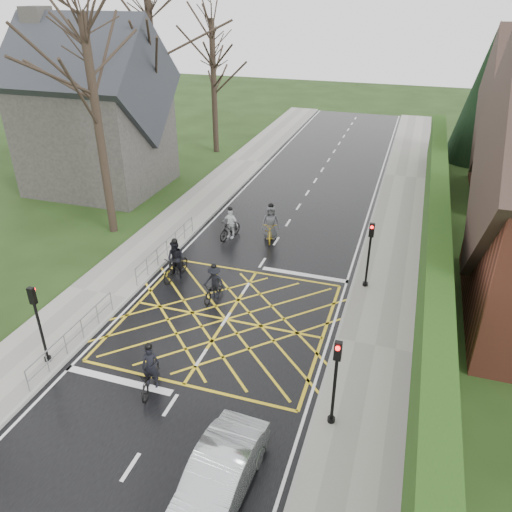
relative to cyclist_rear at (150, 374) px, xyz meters
The scene contains 22 objects.
ground 4.58m from the cyclist_rear, 77.63° to the left, with size 120.00×120.00×0.00m, color black.
road 4.58m from the cyclist_rear, 77.63° to the left, with size 9.00×80.00×0.01m, color black.
sidewalk_right 8.28m from the cyclist_rear, 32.46° to the left, with size 3.00×80.00×0.15m, color gray.
sidewalk_left 6.72m from the cyclist_rear, 138.58° to the left, with size 3.00×80.00×0.15m, color gray.
stone_wall 13.60m from the cyclist_rear, 50.11° to the left, with size 0.50×38.00×0.70m, color slate.
hedge 13.68m from the cyclist_rear, 50.11° to the left, with size 0.90×38.00×2.80m, color #19380F.
conifer 32.91m from the cyclist_rear, 68.93° to the left, with size 4.60×4.60×10.00m.
church 21.14m from the cyclist_rear, 127.39° to the left, with size 8.80×7.80×11.00m.
tree_near 15.07m from the cyclist_rear, 127.57° to the left, with size 9.24×9.24×11.44m.
tree_mid 22.05m from the cyclist_rear, 116.09° to the left, with size 10.08×10.08×12.48m.
tree_far 28.49m from the cyclist_rear, 107.49° to the left, with size 8.40×8.40×10.40m.
railing_south 3.80m from the cyclist_rear, 165.74° to the left, with size 0.05×5.04×1.03m.
railing_north 9.20m from the cyclist_rear, 113.56° to the left, with size 0.05×6.04×1.03m.
traffic_light_ne 10.61m from the cyclist_rear, 54.87° to the left, with size 0.24×0.31×3.21m.
traffic_light_se 6.17m from the cyclist_rear, ahead, with size 0.24×0.31×3.21m.
traffic_light_sw 4.27m from the cyclist_rear, behind, with size 0.24×0.31×3.21m.
cyclist_rear is the anchor object (origin of this frame).
cyclist_back 7.30m from the cyclist_rear, 109.37° to the left, with size 0.97×2.06×2.01m.
cyclist_mid 5.82m from the cyclist_rear, 90.82° to the left, with size 1.03×1.75×1.66m.
cyclist_front 11.68m from the cyclist_rear, 97.43° to the left, with size 1.04×1.86×1.80m.
cyclist_lead 12.16m from the cyclist_rear, 87.30° to the left, with size 1.29×2.23×2.04m.
car 4.82m from the cyclist_rear, 40.26° to the right, with size 1.45×4.15×1.37m, color #AAADB1.
Camera 1 is at (6.33, -15.51, 11.95)m, focal length 35.00 mm.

